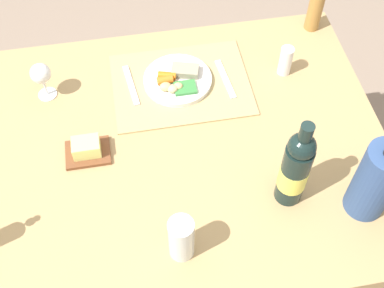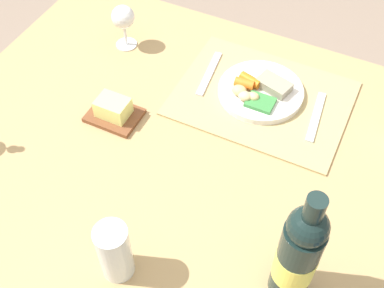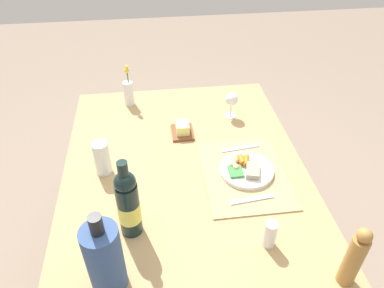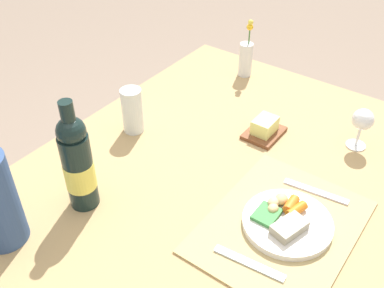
% 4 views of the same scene
% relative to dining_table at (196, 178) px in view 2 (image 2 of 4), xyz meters
% --- Properties ---
extents(ground_plane, '(8.00, 8.00, 0.00)m').
position_rel_dining_table_xyz_m(ground_plane, '(0.00, 0.00, -0.66)').
color(ground_plane, gray).
extents(dining_table, '(1.32, 1.01, 0.76)m').
position_rel_dining_table_xyz_m(dining_table, '(0.00, 0.00, 0.00)').
color(dining_table, tan).
rests_on(dining_table, ground_plane).
extents(placemat, '(0.44, 0.34, 0.01)m').
position_rel_dining_table_xyz_m(placemat, '(-0.08, -0.24, 0.11)').
color(placemat, tan).
rests_on(placemat, dining_table).
extents(dinner_plate, '(0.22, 0.22, 0.04)m').
position_rel_dining_table_xyz_m(dinner_plate, '(-0.07, -0.25, 0.12)').
color(dinner_plate, silver).
rests_on(dinner_plate, placemat).
extents(fork, '(0.04, 0.17, 0.00)m').
position_rel_dining_table_xyz_m(fork, '(-0.22, -0.23, 0.11)').
color(fork, silver).
rests_on(fork, placemat).
extents(knife, '(0.04, 0.18, 0.00)m').
position_rel_dining_table_xyz_m(knife, '(0.08, -0.26, 0.11)').
color(knife, silver).
rests_on(knife, placemat).
extents(water_tumbler, '(0.07, 0.07, 0.15)m').
position_rel_dining_table_xyz_m(water_tumbler, '(0.01, 0.33, 0.17)').
color(water_tumbler, silver).
rests_on(water_tumbler, dining_table).
extents(wine_glass, '(0.06, 0.06, 0.13)m').
position_rel_dining_table_xyz_m(wine_glass, '(0.35, -0.27, 0.20)').
color(wine_glass, white).
rests_on(wine_glass, dining_table).
extents(butter_dish, '(0.13, 0.10, 0.06)m').
position_rel_dining_table_xyz_m(butter_dish, '(0.24, -0.02, 0.13)').
color(butter_dish, brown).
rests_on(butter_dish, dining_table).
extents(wine_bottle, '(0.08, 0.08, 0.31)m').
position_rel_dining_table_xyz_m(wine_bottle, '(-0.30, 0.22, 0.24)').
color(wine_bottle, black).
rests_on(wine_bottle, dining_table).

